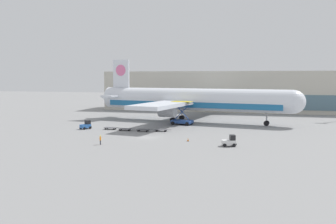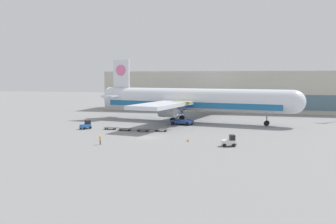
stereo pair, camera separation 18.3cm
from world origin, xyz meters
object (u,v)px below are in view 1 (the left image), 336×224
baggage_dolly_third (143,130)px  baggage_tug_mid (86,125)px  baggage_tug_foreground (230,141)px  baggage_dolly_second (125,129)px  baggage_dolly_lead (111,128)px  scissor_lift_loader (182,116)px  traffic_cone_near (188,140)px  airplane_main (189,100)px  baggage_dolly_trail (161,130)px  ground_crew_near (100,139)px

baggage_dolly_third → baggage_tug_mid: bearing=174.2°
baggage_tug_foreground → baggage_dolly_second: baggage_tug_foreground is taller
baggage_dolly_lead → scissor_lift_loader: bearing=37.2°
traffic_cone_near → scissor_lift_loader: bearing=105.1°
traffic_cone_near → baggage_dolly_third: bearing=140.6°
scissor_lift_loader → baggage_dolly_lead: size_ratio=1.58×
airplane_main → baggage_dolly_trail: bearing=-87.5°
scissor_lift_loader → ground_crew_near: scissor_lift_loader is taller
baggage_dolly_lead → baggage_dolly_trail: bearing=-4.9°
scissor_lift_loader → ground_crew_near: bearing=-95.0°
scissor_lift_loader → baggage_tug_mid: bearing=-136.8°
baggage_tug_foreground → baggage_tug_mid: (-34.34, 13.52, 0.00)m
scissor_lift_loader → traffic_cone_near: 24.57m
airplane_main → baggage_dolly_trail: 20.06m
baggage_tug_foreground → baggage_dolly_third: bearing=131.2°
airplane_main → ground_crew_near: bearing=-93.2°
baggage_dolly_trail → scissor_lift_loader: bearing=76.7°
baggage_dolly_trail → traffic_cone_near: 13.81m
scissor_lift_loader → baggage_dolly_second: (-10.16, -13.50, -1.83)m
airplane_main → baggage_tug_foreground: size_ratio=21.16×
baggage_tug_mid → baggage_dolly_lead: 5.89m
airplane_main → baggage_tug_foreground: bearing=-57.7°
baggage_tug_mid → ground_crew_near: bearing=-118.2°
baggage_dolly_lead → ground_crew_near: (6.03, -18.52, 0.58)m
baggage_tug_mid → baggage_tug_foreground: bearing=-83.4°
baggage_tug_foreground → baggage_dolly_lead: bearing=137.7°
scissor_lift_loader → baggage_tug_mid: (-19.90, -13.29, -1.34)m
airplane_main → baggage_dolly_third: bearing=-97.8°
ground_crew_near → traffic_cone_near: 16.25m
baggage_dolly_second → baggage_tug_foreground: bearing=-33.0°
airplane_main → baggage_tug_foreground: 36.50m
scissor_lift_loader → baggage_dolly_lead: bearing=-128.8°
baggage_tug_foreground → baggage_dolly_trail: 21.66m
scissor_lift_loader → baggage_dolly_third: scissor_lift_loader is taller
airplane_main → scissor_lift_loader: size_ratio=9.76×
baggage_dolly_lead → baggage_dolly_trail: same height
scissor_lift_loader → baggage_dolly_second: 16.99m
baggage_dolly_second → traffic_cone_near: 19.42m
baggage_tug_mid → baggage_dolly_second: 9.75m
baggage_dolly_lead → baggage_tug_mid: bearing=-177.4°
airplane_main → scissor_lift_loader: airplane_main is taller
scissor_lift_loader → baggage_dolly_trail: 12.91m
airplane_main → baggage_dolly_trail: airplane_main is taller
scissor_lift_loader → baggage_dolly_trail: size_ratio=1.58×
traffic_cone_near → baggage_dolly_trail: bearing=127.1°
baggage_tug_foreground → traffic_cone_near: 8.66m
baggage_tug_mid → baggage_dolly_third: (14.06, -0.32, -0.49)m
scissor_lift_loader → baggage_dolly_lead: scissor_lift_loader is taller
scissor_lift_loader → baggage_tug_foreground: 30.48m
baggage_tug_foreground → ground_crew_near: baggage_tug_foreground is taller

